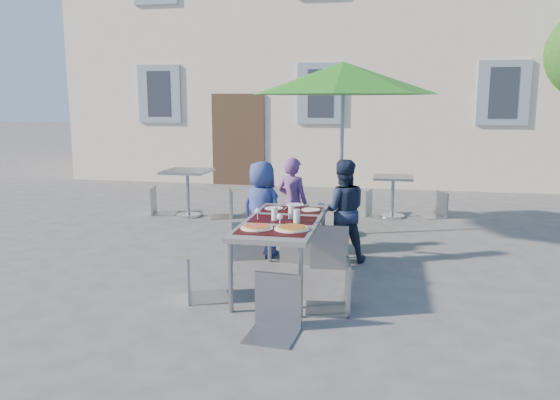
% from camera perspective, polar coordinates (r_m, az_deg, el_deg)
% --- Properties ---
extents(ground, '(90.00, 90.00, 0.00)m').
position_cam_1_polar(ground, '(5.94, -5.19, -9.65)').
color(ground, '#4A4B4D').
rests_on(ground, ground).
extents(building, '(13.60, 8.20, 11.10)m').
position_cam_1_polar(building, '(17.15, 6.19, 19.71)').
color(building, beige).
rests_on(building, ground).
extents(dining_table, '(0.80, 1.85, 0.76)m').
position_cam_1_polar(dining_table, '(5.95, 0.28, -2.56)').
color(dining_table, '#48484D').
rests_on(dining_table, ground).
extents(pizza_near_left, '(0.33, 0.33, 0.03)m').
position_cam_1_polar(pizza_near_left, '(5.51, -2.44, -2.84)').
color(pizza_near_left, white).
rests_on(pizza_near_left, dining_table).
extents(pizza_near_right, '(0.36, 0.36, 0.03)m').
position_cam_1_polar(pizza_near_right, '(5.47, 1.25, -2.94)').
color(pizza_near_right, white).
rests_on(pizza_near_right, dining_table).
extents(glassware, '(0.51, 0.43, 0.15)m').
position_cam_1_polar(glassware, '(5.83, 0.40, -1.49)').
color(glassware, silver).
rests_on(glassware, dining_table).
extents(place_settings, '(0.71, 0.49, 0.01)m').
position_cam_1_polar(place_settings, '(6.56, 1.43, -0.78)').
color(place_settings, white).
rests_on(place_settings, dining_table).
extents(child_0, '(0.72, 0.61, 1.26)m').
position_cam_1_polar(child_0, '(7.15, -1.92, -0.94)').
color(child_0, navy).
rests_on(child_0, ground).
extents(child_1, '(0.55, 0.47, 1.28)m').
position_cam_1_polar(child_1, '(7.44, 1.34, -0.42)').
color(child_1, '#683B7A').
rests_on(child_1, ground).
extents(child_2, '(0.70, 0.49, 1.31)m').
position_cam_1_polar(child_2, '(6.95, 6.52, -1.12)').
color(child_2, '#1B263C').
rests_on(child_2, ground).
extents(chair_0, '(0.56, 0.56, 0.97)m').
position_cam_1_polar(chair_0, '(7.05, -3.44, -1.62)').
color(chair_0, gray).
rests_on(chair_0, ground).
extents(chair_1, '(0.50, 0.50, 0.96)m').
position_cam_1_polar(chair_1, '(6.88, 1.98, -1.95)').
color(chair_1, gray).
rests_on(chair_1, ground).
extents(chair_2, '(0.47, 0.48, 1.04)m').
position_cam_1_polar(chair_2, '(6.68, 5.30, -1.89)').
color(chair_2, gray).
rests_on(chair_2, ground).
extents(chair_3, '(0.54, 0.54, 0.93)m').
position_cam_1_polar(chair_3, '(5.66, -8.62, -4.97)').
color(chair_3, '#8F959A').
rests_on(chair_3, ground).
extents(chair_4, '(0.47, 0.47, 0.95)m').
position_cam_1_polar(chair_4, '(5.30, 6.11, -5.81)').
color(chair_4, gray).
rests_on(chair_4, ground).
extents(chair_5, '(0.46, 0.47, 0.97)m').
position_cam_1_polar(chair_5, '(4.78, -0.54, -7.35)').
color(chair_5, gray).
rests_on(chair_5, ground).
extents(patio_umbrella, '(2.74, 2.74, 2.59)m').
position_cam_1_polar(patio_umbrella, '(8.21, 6.62, 12.40)').
color(patio_umbrella, '#B2B5BA').
rests_on(patio_umbrella, ground).
extents(cafe_table_0, '(0.78, 0.78, 0.83)m').
position_cam_1_polar(cafe_table_0, '(9.74, -9.63, 1.76)').
color(cafe_table_0, '#B2B5BA').
rests_on(cafe_table_0, ground).
extents(bg_chair_l_0, '(0.50, 0.50, 0.94)m').
position_cam_1_polar(bg_chair_l_0, '(10.07, -12.59, 1.63)').
color(bg_chair_l_0, '#8F969A').
rests_on(bg_chair_l_0, ground).
extents(bg_chair_r_0, '(0.52, 0.52, 0.90)m').
position_cam_1_polar(bg_chair_r_0, '(9.61, -5.73, 1.27)').
color(bg_chair_r_0, gray).
rests_on(bg_chair_r_0, ground).
extents(cafe_table_1, '(0.68, 0.68, 0.73)m').
position_cam_1_polar(cafe_table_1, '(9.77, 11.70, 1.06)').
color(cafe_table_1, '#B2B5BA').
rests_on(cafe_table_1, ground).
extents(bg_chair_l_1, '(0.47, 0.47, 0.89)m').
position_cam_1_polar(bg_chair_l_1, '(9.81, 9.86, 1.31)').
color(bg_chair_l_1, gray).
rests_on(bg_chair_l_1, ground).
extents(bg_chair_r_1, '(0.51, 0.50, 0.86)m').
position_cam_1_polar(bg_chair_r_1, '(9.98, 16.20, 1.09)').
color(bg_chair_r_1, '#90969B').
rests_on(bg_chair_r_1, ground).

